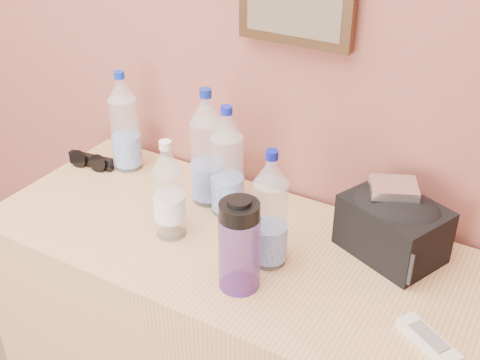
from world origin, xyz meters
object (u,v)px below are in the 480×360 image
at_px(ac_remote, 428,341).
at_px(pet_large_d, 270,215).
at_px(dresser, 238,360).
at_px(toiletry_bag, 393,225).
at_px(pet_small, 169,195).
at_px(nalgene_bottle, 239,245).
at_px(sunglasses, 91,161).
at_px(pet_large_a, 125,127).
at_px(foil_packet, 394,188).
at_px(pet_large_c, 207,153).
at_px(pet_large_b, 227,167).

bearing_deg(ac_remote, pet_large_d, -159.10).
xyz_separation_m(dresser, ac_remote, (0.51, -0.10, 0.43)).
bearing_deg(pet_large_d, toiletry_bag, 37.16).
distance_m(pet_small, nalgene_bottle, 0.26).
xyz_separation_m(dresser, sunglasses, (-0.59, 0.11, 0.44)).
relative_size(dresser, sunglasses, 8.87).
bearing_deg(pet_large_a, foil_packet, 0.68).
xyz_separation_m(pet_small, foil_packet, (0.49, 0.23, 0.05)).
distance_m(pet_large_c, pet_large_d, 0.32).
xyz_separation_m(dresser, toiletry_bag, (0.34, 0.16, 0.50)).
relative_size(sunglasses, foil_packet, 1.38).
bearing_deg(toiletry_bag, pet_small, -135.03).
bearing_deg(foil_packet, sunglasses, -175.84).
relative_size(sunglasses, ac_remote, 1.04).
bearing_deg(pet_large_a, pet_small, -34.32).
bearing_deg(pet_large_c, pet_small, -87.86).
relative_size(pet_small, sunglasses, 1.76).
bearing_deg(pet_large_c, sunglasses, -176.63).
height_order(pet_large_a, foil_packet, pet_large_a).
relative_size(pet_large_d, pet_small, 1.13).
bearing_deg(pet_large_d, nalgene_bottle, -98.72).
height_order(dresser, pet_large_a, pet_large_a).
distance_m(sunglasses, toiletry_bag, 0.93).
bearing_deg(ac_remote, pet_large_c, -167.51).
bearing_deg(pet_small, pet_large_c, 92.14).
bearing_deg(pet_large_c, nalgene_bottle, -46.13).
xyz_separation_m(pet_large_a, pet_large_b, (0.39, -0.06, 0.00)).
distance_m(dresser, pet_small, 0.56).
xyz_separation_m(pet_large_c, pet_small, (0.01, -0.19, -0.03)).
relative_size(nalgene_bottle, foil_packet, 2.11).
height_order(pet_large_c, sunglasses, pet_large_c).
bearing_deg(pet_large_b, toiletry_bag, 6.04).
relative_size(pet_large_d, foil_packet, 2.75).
xyz_separation_m(pet_large_b, pet_large_c, (-0.08, 0.02, 0.01)).
relative_size(pet_large_a, toiletry_bag, 1.32).
xyz_separation_m(sunglasses, foil_packet, (0.91, 0.07, 0.15)).
bearing_deg(foil_packet, pet_large_a, -179.32).
height_order(ac_remote, foil_packet, foil_packet).
distance_m(ac_remote, foil_packet, 0.37).
xyz_separation_m(pet_large_a, pet_small, (0.32, -0.22, -0.02)).
height_order(pet_small, foil_packet, pet_small).
xyz_separation_m(dresser, pet_large_c, (-0.18, 0.13, 0.56)).
xyz_separation_m(pet_large_b, pet_small, (-0.07, -0.16, -0.02)).
height_order(dresser, pet_large_b, pet_large_b).
xyz_separation_m(pet_small, nalgene_bottle, (0.25, -0.08, -0.00)).
relative_size(pet_large_b, pet_small, 1.16).
bearing_deg(dresser, nalgene_bottle, -58.34).
xyz_separation_m(pet_large_d, nalgene_bottle, (-0.02, -0.11, -0.02)).
bearing_deg(pet_large_a, sunglasses, -150.39).
distance_m(sunglasses, foil_packet, 0.93).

